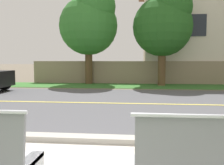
{
  "coord_description": "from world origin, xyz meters",
  "views": [
    {
      "loc": [
        0.58,
        -2.16,
        1.5
      ],
      "look_at": [
        -0.01,
        3.42,
        1.0
      ],
      "focal_mm": 41.17,
      "sensor_mm": 36.0,
      "label": 1
    }
  ],
  "objects": [
    {
      "name": "ground_plane",
      "position": [
        0.0,
        8.0,
        0.0
      ],
      "size": [
        140.0,
        140.0,
        0.0
      ],
      "primitive_type": "plane",
      "color": "#665B4C"
    },
    {
      "name": "curb_edge",
      "position": [
        0.0,
        2.35,
        0.06
      ],
      "size": [
        44.0,
        0.3,
        0.11
      ],
      "primitive_type": "cube",
      "color": "#ADA89E",
      "rests_on": "ground_plane"
    },
    {
      "name": "street_asphalt",
      "position": [
        0.0,
        6.5,
        0.0
      ],
      "size": [
        52.0,
        8.0,
        0.01
      ],
      "primitive_type": "cube",
      "color": "#515156",
      "rests_on": "ground_plane"
    },
    {
      "name": "house_across_street",
      "position": [
        6.49,
        17.06,
        3.56
      ],
      "size": [
        11.96,
        6.91,
        7.04
      ],
      "color": "beige",
      "rests_on": "ground_plane"
    },
    {
      "name": "garden_wall",
      "position": [
        0.37,
        13.86,
        0.7
      ],
      "size": [
        13.0,
        0.36,
        1.4
      ],
      "primitive_type": "cube",
      "color": "gray",
      "rests_on": "ground_plane"
    },
    {
      "name": "road_centre_line",
      "position": [
        0.0,
        6.5,
        0.01
      ],
      "size": [
        48.0,
        0.14,
        0.01
      ],
      "primitive_type": "cube",
      "color": "#E0CC4C",
      "rests_on": "ground_plane"
    },
    {
      "name": "shade_tree_far_left",
      "position": [
        -2.39,
        13.4,
        3.8
      ],
      "size": [
        3.55,
        3.55,
        5.85
      ],
      "color": "brown",
      "rests_on": "ground_plane"
    },
    {
      "name": "shade_tree_left",
      "position": [
        1.99,
        12.76,
        3.6
      ],
      "size": [
        3.36,
        3.36,
        5.55
      ],
      "color": "brown",
      "rests_on": "ground_plane"
    },
    {
      "name": "far_verge_grass",
      "position": [
        0.0,
        12.4,
        0.01
      ],
      "size": [
        48.0,
        2.8,
        0.02
      ],
      "primitive_type": "cube",
      "color": "#38702D",
      "rests_on": "ground_plane"
    }
  ]
}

